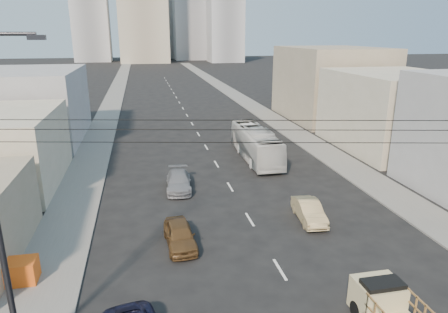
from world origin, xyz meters
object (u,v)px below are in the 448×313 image
object	(u,v)px
city_bus	(256,144)
sedan_tan	(309,211)
flatbed_pickup	(393,311)
crate_stack	(18,271)
sedan_grey	(179,181)
sedan_brown	(180,235)

from	to	relation	value
city_bus	sedan_tan	size ratio (longest dim) A/B	2.75
flatbed_pickup	city_bus	distance (m)	24.32
flatbed_pickup	city_bus	size ratio (longest dim) A/B	0.40
crate_stack	sedan_tan	bearing A→B (deg)	12.31
sedan_grey	sedan_brown	bearing A→B (deg)	-90.69
sedan_brown	sedan_grey	xyz separation A→B (m)	(0.78, 8.82, -0.01)
flatbed_pickup	sedan_grey	size ratio (longest dim) A/B	0.96
sedan_brown	crate_stack	bearing A→B (deg)	-168.92
city_bus	sedan_tan	distance (m)	13.86
flatbed_pickup	city_bus	bearing A→B (deg)	87.14
sedan_brown	sedan_tan	distance (m)	8.78
sedan_brown	flatbed_pickup	bearing A→B (deg)	-52.28
flatbed_pickup	sedan_brown	world-z (taller)	flatbed_pickup
sedan_grey	crate_stack	xyz separation A→B (m)	(-8.91, -10.91, 0.02)
sedan_tan	sedan_grey	world-z (taller)	sedan_grey
city_bus	sedan_brown	bearing A→B (deg)	-119.30
city_bus	crate_stack	world-z (taller)	city_bus
sedan_grey	crate_stack	bearing A→B (deg)	-124.88
sedan_brown	crate_stack	size ratio (longest dim) A/B	2.23
flatbed_pickup	sedan_brown	bearing A→B (deg)	131.07
sedan_brown	sedan_grey	world-z (taller)	sedan_brown
city_bus	sedan_grey	distance (m)	10.53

